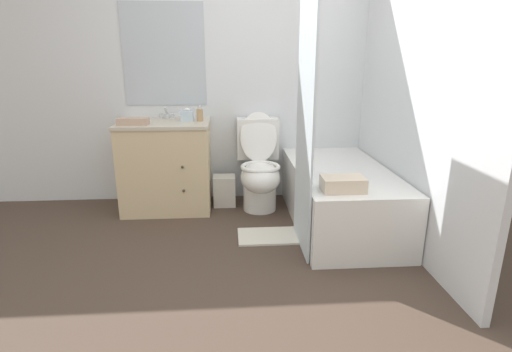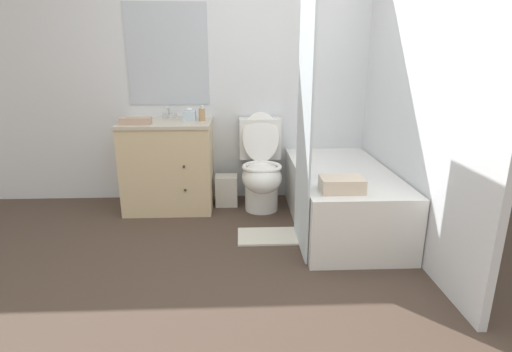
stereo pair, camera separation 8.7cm
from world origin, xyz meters
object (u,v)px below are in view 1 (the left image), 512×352
(vanity_cabinet, at_px, (167,165))
(soap_dispenser, at_px, (200,115))
(sink_faucet, at_px, (167,115))
(toilet, at_px, (259,169))
(bathtub, at_px, (339,196))
(bath_mat, at_px, (268,236))
(bath_towel_folded, at_px, (343,184))
(tissue_box, at_px, (187,115))
(wastebasket, at_px, (224,191))
(hand_towel_folded, at_px, (133,121))

(vanity_cabinet, xyz_separation_m, soap_dispenser, (0.33, 0.01, 0.47))
(sink_faucet, xyz_separation_m, soap_dispenser, (0.33, -0.20, 0.03))
(toilet, xyz_separation_m, bathtub, (0.66, -0.43, -0.13))
(bathtub, distance_m, bath_mat, 0.72)
(soap_dispenser, bearing_deg, bathtub, -22.45)
(sink_faucet, xyz_separation_m, bath_mat, (0.89, -0.93, -0.86))
(sink_faucet, bearing_deg, bath_towel_folded, -42.50)
(bathtub, distance_m, tissue_box, 1.56)
(wastebasket, distance_m, tissue_box, 0.81)
(tissue_box, xyz_separation_m, hand_towel_folded, (-0.45, -0.19, -0.02))
(bathtub, xyz_separation_m, tissue_box, (-1.32, 0.54, 0.63))
(bathtub, height_order, bath_towel_folded, bath_towel_folded)
(bath_towel_folded, bearing_deg, bathtub, 75.29)
(sink_faucet, relative_size, bathtub, 0.09)
(sink_faucet, distance_m, bath_mat, 1.55)
(toilet, bearing_deg, sink_faucet, 163.30)
(vanity_cabinet, height_order, hand_towel_folded, hand_towel_folded)
(sink_faucet, relative_size, wastebasket, 0.48)
(toilet, height_order, hand_towel_folded, toilet)
(sink_faucet, bearing_deg, soap_dispenser, -30.79)
(bathtub, bearing_deg, bath_mat, -159.93)
(sink_faucet, height_order, bath_towel_folded, sink_faucet)
(wastebasket, xyz_separation_m, hand_towel_folded, (-0.78, -0.18, 0.72))
(tissue_box, distance_m, bath_mat, 1.35)
(toilet, bearing_deg, soap_dispenser, 173.11)
(sink_faucet, bearing_deg, bathtub, -24.34)
(sink_faucet, bearing_deg, toilet, -16.70)
(hand_towel_folded, bearing_deg, soap_dispenser, 14.84)
(bath_towel_folded, bearing_deg, sink_faucet, 137.50)
(wastebasket, height_order, bath_towel_folded, bath_towel_folded)
(wastebasket, relative_size, tissue_box, 2.37)
(sink_faucet, height_order, hand_towel_folded, sink_faucet)
(toilet, distance_m, bathtub, 0.80)
(toilet, bearing_deg, bath_mat, -88.24)
(bath_mat, bearing_deg, hand_towel_folded, 152.97)
(hand_towel_folded, xyz_separation_m, bath_towel_folded, (1.62, -0.92, -0.31))
(tissue_box, relative_size, hand_towel_folded, 0.47)
(vanity_cabinet, height_order, tissue_box, tissue_box)
(bath_towel_folded, xyz_separation_m, bath_mat, (-0.49, 0.34, -0.54))
(toilet, xyz_separation_m, soap_dispenser, (-0.54, 0.07, 0.51))
(toilet, xyz_separation_m, bath_towel_folded, (0.51, -1.00, 0.17))
(vanity_cabinet, height_order, bathtub, vanity_cabinet)
(wastebasket, bearing_deg, tissue_box, 176.69)
(toilet, xyz_separation_m, wastebasket, (-0.34, 0.09, -0.24))
(vanity_cabinet, bearing_deg, bath_mat, -39.01)
(tissue_box, bearing_deg, bathtub, -22.25)
(sink_faucet, xyz_separation_m, wastebasket, (0.54, -0.17, -0.72))
(bathtub, relative_size, tissue_box, 12.38)
(sink_faucet, relative_size, bath_mat, 0.29)
(toilet, relative_size, bathtub, 0.58)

